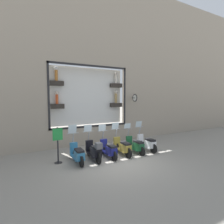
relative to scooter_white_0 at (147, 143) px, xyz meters
The scene contains 9 objects.
ground_plane 2.48m from the scooter_white_0, 104.68° to the left, with size 120.00×120.00×0.00m, color gray.
building_facade 6.35m from the scooter_white_0, 38.40° to the left, with size 1.19×36.00×10.82m.
scooter_white_0 is the anchor object (origin of this frame).
scooter_green_1 0.82m from the scooter_white_0, 90.37° to the left, with size 1.79×0.60×1.54m.
scooter_olive_2 1.64m from the scooter_white_0, 89.93° to the left, with size 1.81×0.60×1.64m.
scooter_navy_3 2.47m from the scooter_white_0, 90.09° to the left, with size 1.79×0.61×1.59m.
scooter_black_4 3.29m from the scooter_white_0, 90.94° to the left, with size 1.81×0.60×1.63m.
scooter_teal_5 4.11m from the scooter_white_0, 89.97° to the left, with size 1.80×0.61×1.70m.
shop_sign_post 4.95m from the scooter_white_0, 85.03° to the left, with size 0.36×0.45×1.69m.
Camera 1 is at (-7.14, 4.04, 3.06)m, focal length 28.00 mm.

